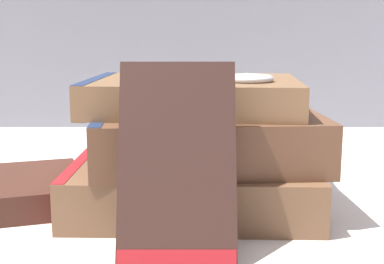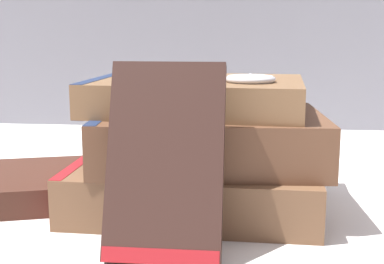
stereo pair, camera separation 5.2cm
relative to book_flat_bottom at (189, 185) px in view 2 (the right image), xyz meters
The scene contains 7 objects.
ground_plane 0.04m from the book_flat_bottom, 111.88° to the right, with size 3.00×3.00×0.00m, color silver.
book_flat_bottom is the anchor object (origin of this frame).
book_flat_middle 0.05m from the book_flat_bottom, 11.08° to the left, with size 0.23×0.17×0.05m.
book_flat_top 0.09m from the book_flat_bottom, 87.41° to the left, with size 0.22×0.17×0.03m.
book_leaning_front 0.13m from the book_flat_bottom, 93.33° to the right, with size 0.09×0.07×0.16m.
pocket_watch 0.13m from the book_flat_bottom, ahead, with size 0.05×0.05×0.01m.
reading_glasses 0.19m from the book_flat_bottom, 99.21° to the left, with size 0.11×0.07×0.00m.
Camera 2 is at (0.07, -0.49, 0.18)m, focal length 50.00 mm.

